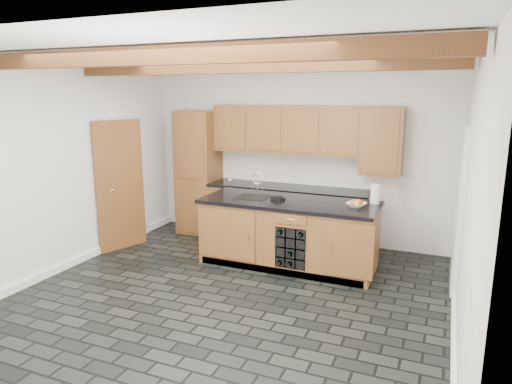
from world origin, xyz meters
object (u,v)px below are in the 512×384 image
island (289,233)px  paper_towel (375,194)px  kitchen_scale (278,198)px  fruit_bowl (356,205)px

island → paper_towel: (1.11, 0.32, 0.60)m
kitchen_scale → paper_towel: 1.32m
island → paper_towel: paper_towel is taller
kitchen_scale → fruit_bowl: bearing=21.2°
fruit_bowl → paper_towel: 0.38m
fruit_bowl → paper_towel: bearing=58.6°
island → fruit_bowl: 1.05m
kitchen_scale → fruit_bowl: (1.09, 0.03, 0.00)m
island → fruit_bowl: size_ratio=10.06×
fruit_bowl → paper_towel: paper_towel is taller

